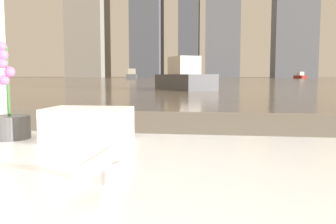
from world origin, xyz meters
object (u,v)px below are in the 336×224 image
object	(u,v)px
towel_stack	(88,124)
harbor_boat_0	(300,76)
faucet_far	(101,166)
potted_orchid	(9,119)

from	to	relation	value
towel_stack	harbor_boat_0	bearing A→B (deg)	78.12
faucet_far	towel_stack	size ratio (longest dim) A/B	0.66
harbor_boat_0	faucet_far	bearing A→B (deg)	-101.66
faucet_far	potted_orchid	world-z (taller)	potted_orchid
potted_orchid	harbor_boat_0	bearing A→B (deg)	77.91
faucet_far	potted_orchid	size ratio (longest dim) A/B	0.53
faucet_far	potted_orchid	bearing A→B (deg)	133.79
faucet_far	towel_stack	xyz separation A→B (m)	(-0.23, 0.56, 0.01)
towel_stack	harbor_boat_0	size ratio (longest dim) A/B	0.07
faucet_far	harbor_boat_0	xyz separation A→B (m)	(17.35, 84.10, -0.04)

